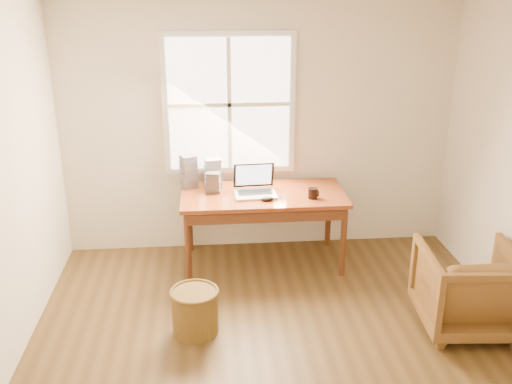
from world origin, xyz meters
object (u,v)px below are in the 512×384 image
coffee_mug (313,193)px  cd_stack_a (213,173)px  wicker_stool (195,312)px  laptop (255,180)px  desk (263,195)px  armchair (468,288)px

coffee_mug → cd_stack_a: 1.02m
wicker_stool → laptop: laptop is taller
wicker_stool → laptop: bearing=62.3°
wicker_stool → coffee_mug: size_ratio=3.72×
desk → armchair: bearing=-39.8°
wicker_stool → coffee_mug: coffee_mug is taller
coffee_mug → wicker_stool: bearing=-126.8°
wicker_stool → cd_stack_a: (0.19, 1.40, 0.71)m
coffee_mug → cd_stack_a: cd_stack_a is taller
armchair → coffee_mug: (-1.09, 1.11, 0.45)m
laptop → cd_stack_a: laptop is taller
desk → cd_stack_a: size_ratio=5.35×
armchair → wicker_stool: 2.23m
desk → cd_stack_a: bearing=155.8°
laptop → wicker_stool: bearing=-121.0°
wicker_stool → armchair: bearing=-2.8°
wicker_stool → laptop: size_ratio=0.85×
armchair → laptop: 2.12m
desk → cd_stack_a: (-0.48, 0.22, 0.17)m
cd_stack_a → wicker_stool: bearing=-97.7°
desk → coffee_mug: bearing=-21.4°
armchair → coffee_mug: size_ratio=7.81×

